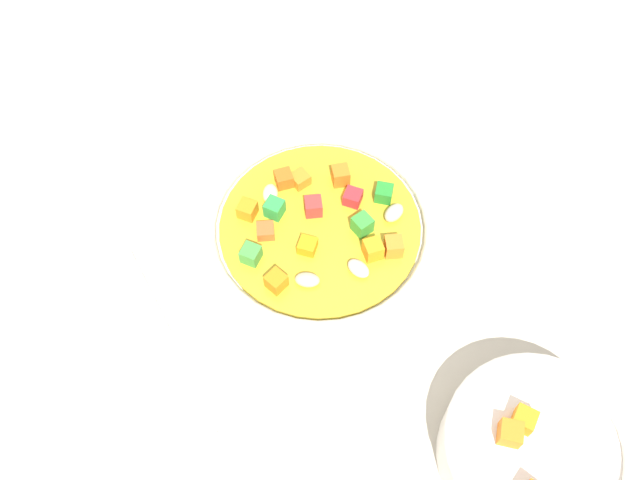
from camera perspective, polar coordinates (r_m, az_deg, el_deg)
ground_plane at (r=59.31cm, az=-0.00°, el=-1.84°), size 140.00×140.00×2.00cm
soup_bowl_main at (r=55.79cm, az=0.00°, el=0.15°), size 18.97×18.97×6.57cm
spoon at (r=55.16cm, az=-11.41°, el=-9.80°), size 4.41×20.54×0.80cm
side_bowl_small at (r=52.20cm, az=17.20°, el=-16.24°), size 13.01×13.01×5.32cm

